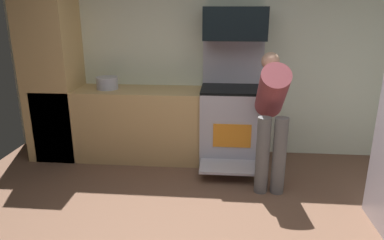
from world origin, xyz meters
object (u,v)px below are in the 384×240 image
Objects in this scene: person_cook at (272,110)px; stock_pot at (107,83)px; microwave at (235,23)px; oven_range at (232,122)px.

stock_pot is (-1.95, 0.63, 0.12)m from person_cook.
microwave is 1.17m from person_cook.
oven_range is 2.03× the size of microwave.
microwave is at bearing 2.94° from stock_pot.
microwave is 0.52× the size of person_cook.
oven_range is 1.07× the size of person_cook.
stock_pot is at bearing 162.07° from person_cook.
oven_range is 5.64× the size of stock_pot.
oven_range is at bearing -90.00° from microwave.
oven_range is 1.63m from stock_pot.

